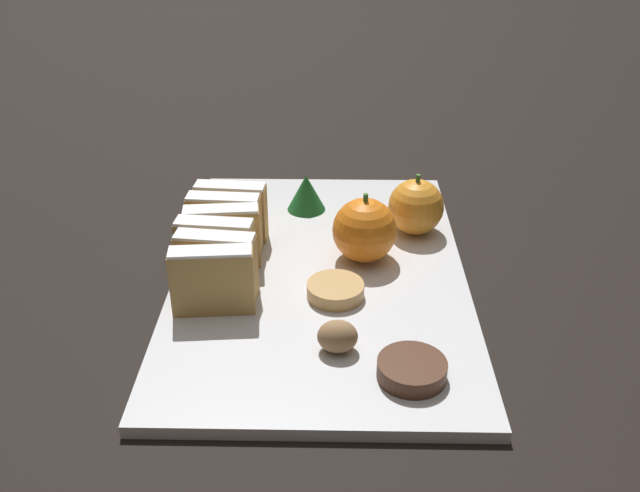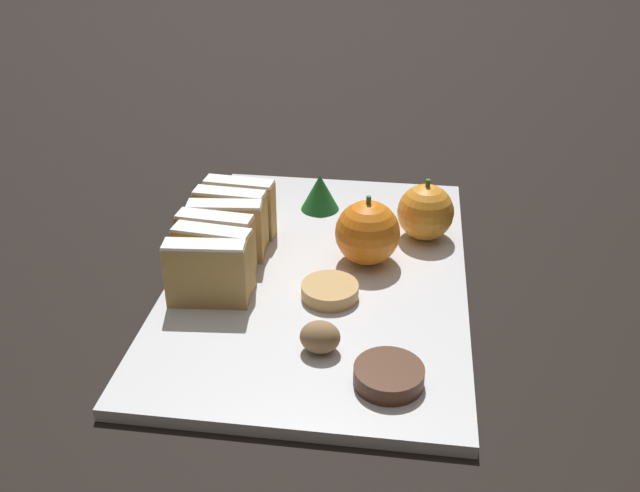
# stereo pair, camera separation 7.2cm
# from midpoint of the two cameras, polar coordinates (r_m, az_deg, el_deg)

# --- Properties ---
(ground_plane) EXTENTS (6.00, 6.00, 0.00)m
(ground_plane) POSITION_cam_midpoint_polar(r_m,az_deg,el_deg) (0.75, -2.78, -2.88)
(ground_plane) COLOR black
(serving_platter) EXTENTS (0.30, 0.46, 0.01)m
(serving_platter) POSITION_cam_midpoint_polar(r_m,az_deg,el_deg) (0.74, -2.79, -2.49)
(serving_platter) COLOR silver
(serving_platter) RESTS_ON ground_plane
(stollen_slice_front) EXTENTS (0.08, 0.03, 0.07)m
(stollen_slice_front) POSITION_cam_midpoint_polar(r_m,az_deg,el_deg) (0.68, -11.66, -2.83)
(stollen_slice_front) COLOR tan
(stollen_slice_front) RESTS_ON serving_platter
(stollen_slice_second) EXTENTS (0.08, 0.03, 0.07)m
(stollen_slice_second) POSITION_cam_midpoint_polar(r_m,az_deg,el_deg) (0.70, -11.24, -1.59)
(stollen_slice_second) COLOR tan
(stollen_slice_second) RESTS_ON serving_platter
(stollen_slice_third) EXTENTS (0.08, 0.03, 0.07)m
(stollen_slice_third) POSITION_cam_midpoint_polar(r_m,az_deg,el_deg) (0.72, -11.19, -0.42)
(stollen_slice_third) COLOR tan
(stollen_slice_third) RESTS_ON serving_platter
(stollen_slice_fourth) EXTENTS (0.08, 0.03, 0.07)m
(stollen_slice_fourth) POSITION_cam_midpoint_polar(r_m,az_deg,el_deg) (0.75, -10.58, 0.66)
(stollen_slice_fourth) COLOR tan
(stollen_slice_fourth) RESTS_ON serving_platter
(stollen_slice_fifth) EXTENTS (0.08, 0.03, 0.07)m
(stollen_slice_fifth) POSITION_cam_midpoint_polar(r_m,az_deg,el_deg) (0.77, -10.32, 1.68)
(stollen_slice_fifth) COLOR tan
(stollen_slice_fifth) RESTS_ON serving_platter
(stollen_slice_sixth) EXTENTS (0.08, 0.03, 0.07)m
(stollen_slice_sixth) POSITION_cam_midpoint_polar(r_m,az_deg,el_deg) (0.79, -9.71, 2.64)
(stollen_slice_sixth) COLOR tan
(stollen_slice_sixth) RESTS_ON serving_platter
(orange_near) EXTENTS (0.06, 0.06, 0.07)m
(orange_near) POSITION_cam_midpoint_polar(r_m,az_deg,el_deg) (0.80, 5.13, 3.07)
(orange_near) COLOR orange
(orange_near) RESTS_ON serving_platter
(orange_far) EXTENTS (0.07, 0.07, 0.08)m
(orange_far) POSITION_cam_midpoint_polar(r_m,az_deg,el_deg) (0.74, 0.82, 1.20)
(orange_far) COLOR orange
(orange_far) RESTS_ON serving_platter
(walnut) EXTENTS (0.04, 0.03, 0.03)m
(walnut) POSITION_cam_midpoint_polar(r_m,az_deg,el_deg) (0.62, -1.94, -7.36)
(walnut) COLOR #8E6B47
(walnut) RESTS_ON serving_platter
(chocolate_cookie) EXTENTS (0.06, 0.06, 0.02)m
(chocolate_cookie) POSITION_cam_midpoint_polar(r_m,az_deg,el_deg) (0.60, 3.89, -9.96)
(chocolate_cookie) COLOR #472819
(chocolate_cookie) RESTS_ON serving_platter
(gingerbread_cookie) EXTENTS (0.06, 0.06, 0.01)m
(gingerbread_cookie) POSITION_cam_midpoint_polar(r_m,az_deg,el_deg) (0.70, -1.74, -3.64)
(gingerbread_cookie) COLOR tan
(gingerbread_cookie) RESTS_ON serving_platter
(evergreen_sprig) EXTENTS (0.05, 0.05, 0.05)m
(evergreen_sprig) POSITION_cam_midpoint_polar(r_m,az_deg,el_deg) (0.85, -3.54, 4.23)
(evergreen_sprig) COLOR #195623
(evergreen_sprig) RESTS_ON serving_platter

